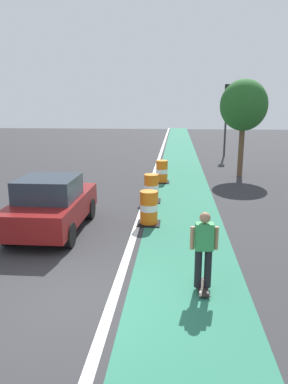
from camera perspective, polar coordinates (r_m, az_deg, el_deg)
The scene contains 10 objects.
ground_plane at distance 7.56m, azimuth -12.22°, elevation -16.66°, with size 100.00×100.00×0.00m, color #2D2D30.
bike_lane_strip at distance 18.60m, azimuth 5.90°, elevation 1.87°, with size 2.50×80.00×0.01m, color #286B51.
lane_divider_stripe at distance 18.64m, azimuth 1.28°, elevation 1.97°, with size 0.20×80.00×0.01m, color silver.
skateboarder_on_lane at distance 7.57m, azimuth 9.32°, elevation -8.78°, with size 0.57×0.81×1.69m.
parked_sedan_nearest at distance 11.27m, azimuth -14.20°, elevation -1.93°, with size 1.95×4.12×1.70m.
traffic_barrel_front at distance 11.64m, azimuth 0.75°, elevation -2.54°, with size 0.73×0.73×1.09m.
traffic_barrel_mid at distance 14.35m, azimuth 1.14°, elevation 0.58°, with size 0.73×0.73×1.09m.
traffic_barrel_back at distance 17.87m, azimuth 2.80°, elevation 3.17°, with size 0.73×0.73×1.09m.
traffic_light_corner at distance 27.33m, azimuth 12.76°, elevation 12.75°, with size 0.41×0.32×5.10m.
street_tree_sidewalk at distance 19.80m, azimuth 15.31°, elevation 12.87°, with size 2.40×2.40×5.00m.
Camera 1 is at (2.09, -6.21, 3.78)m, focal length 34.15 mm.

